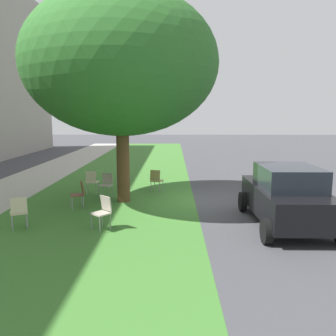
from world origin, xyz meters
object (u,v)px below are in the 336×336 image
chair_1 (103,210)px  chair_5 (79,192)px  street_tree (121,64)px  parked_car (286,196)px  chair_4 (106,183)px  chair_0 (156,179)px  chair_2 (19,210)px  chair_3 (92,180)px

chair_1 → chair_5: size_ratio=1.00×
street_tree → chair_1: street_tree is taller
chair_1 → parked_car: (0.36, -4.89, 0.32)m
chair_1 → chair_4: same height
parked_car → chair_0: bearing=42.3°
chair_2 → chair_1: bearing=-88.5°
chair_1 → chair_2: size_ratio=1.00×
chair_3 → chair_5: bearing=-178.0°
chair_4 → chair_5: bearing=159.6°
chair_0 → chair_4: bearing=114.5°
street_tree → chair_1: (-3.00, 0.12, -4.11)m
street_tree → chair_2: street_tree is taller
chair_2 → chair_4: same height
street_tree → parked_car: street_tree is taller
parked_car → chair_2: bearing=93.4°
street_tree → chair_4: size_ratio=7.96×
parked_car → street_tree: bearing=61.1°
chair_2 → parked_car: 7.11m
street_tree → chair_0: size_ratio=7.96×
street_tree → chair_2: (-3.06, 2.32, -4.11)m
chair_4 → parked_car: parked_car is taller
chair_1 → chair_5: bearing=29.7°
chair_5 → chair_2: bearing=154.4°
chair_5 → street_tree: bearing=-54.2°
chair_0 → chair_3: bearing=96.9°
chair_5 → chair_4: bearing=-20.4°
street_tree → chair_5: size_ratio=7.96×
chair_1 → chair_3: same height
chair_0 → chair_3: size_ratio=1.00×
street_tree → chair_3: 4.48m
chair_2 → parked_car: parked_car is taller
chair_1 → chair_3: 4.32m
street_tree → chair_0: 4.48m
chair_2 → chair_3: (4.19, -0.95, 0.00)m
chair_2 → chair_5: 2.35m
chair_0 → chair_3: same height
chair_2 → chair_5: size_ratio=1.00×
chair_4 → parked_car: size_ratio=0.24×
chair_3 → parked_car: bearing=-121.5°
street_tree → parked_car: 6.64m
street_tree → chair_2: bearing=142.8°
street_tree → chair_0: street_tree is taller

